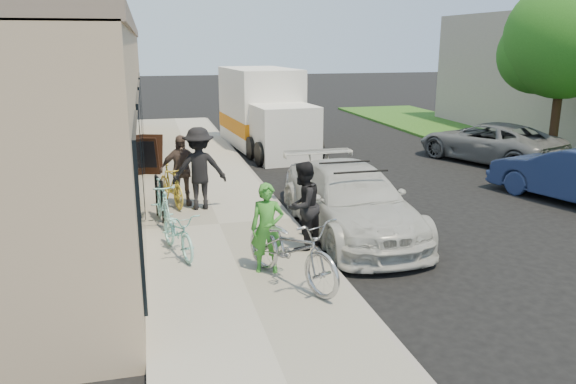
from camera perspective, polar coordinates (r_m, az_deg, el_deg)
ground at (r=9.47m, az=7.67°, el=-8.65°), size 120.00×120.00×0.00m
sidewalk at (r=11.71m, az=-6.99°, el=-3.56°), size 3.00×34.00×0.15m
curb at (r=11.98m, az=0.39°, el=-3.05°), size 0.12×34.00×0.13m
storefront at (r=16.22m, az=-21.11°, el=8.15°), size 3.60×20.00×4.22m
bike_rack at (r=12.04m, az=-12.93°, el=-0.22°), size 0.17×0.64×0.91m
sandwich_board at (r=16.34m, az=-13.96°, el=3.70°), size 0.83×0.84×1.08m
sedan_white at (r=11.35m, az=6.36°, el=-0.90°), size 1.95×4.74×1.41m
sedan_silver at (r=12.91m, az=3.21°, el=0.47°), size 1.61×3.32×1.09m
moving_truck at (r=20.43m, az=-2.42°, el=7.93°), size 2.65×5.98×2.86m
far_car_gray at (r=19.35m, az=19.72°, el=4.80°), size 3.71×5.13×1.30m
median_tree at (r=19.77m, az=26.13°, el=13.35°), size 3.66×3.66×5.60m
tandem_bike at (r=8.65m, az=0.39°, el=-5.75°), size 1.57×2.26×1.13m
woman_rider at (r=9.02m, az=-2.12°, el=-3.71°), size 0.61×0.48×1.47m
man_standing at (r=10.02m, az=1.51°, el=-1.40°), size 0.98×0.97×1.60m
cruiser_bike_a at (r=11.73m, az=-12.65°, el=-1.08°), size 0.63×1.56×0.91m
cruiser_bike_b at (r=10.05m, az=-11.11°, el=-4.03°), size 0.91×1.61×0.80m
cruiser_bike_c at (r=13.08m, az=-11.81°, el=0.70°), size 0.86×1.63×0.94m
bystander_a at (r=12.58m, az=-9.01°, el=2.38°), size 1.21×0.71×1.84m
bystander_b at (r=12.96m, az=-10.83°, el=2.17°), size 0.99×0.50×1.62m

